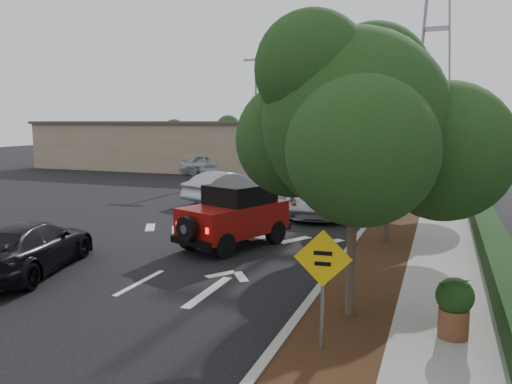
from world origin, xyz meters
The scene contains 19 objects.
ground centered at (0.00, 0.00, 0.00)m, with size 120.00×120.00×0.00m, color black.
curb centered at (4.60, 12.00, 0.07)m, with size 0.20×70.00×0.15m, color #9E9B93.
planting_strip centered at (5.60, 12.00, 0.06)m, with size 1.80×70.00×0.12m, color black.
sidewalk centered at (7.50, 12.00, 0.06)m, with size 2.00×70.00×0.12m, color gray.
hedge centered at (8.90, 12.00, 0.40)m, with size 0.80×70.00×0.80m, color black.
commercial_building centered at (-16.00, 30.00, 2.00)m, with size 22.00×12.00×4.00m, color #7C7255.
transmission_tower centered at (6.00, 48.00, 0.00)m, with size 7.00×4.00×28.00m, color slate, non-canonical shape.
street_tree_near centered at (5.60, -0.50, 0.00)m, with size 3.80×3.80×5.92m, color black, non-canonical shape.
street_tree_mid centered at (5.60, 6.50, 0.00)m, with size 3.20×3.20×5.32m, color black, non-canonical shape.
street_tree_far centered at (5.60, 13.00, 0.00)m, with size 3.40×3.40×5.62m, color black, non-canonical shape.
light_pole_a centered at (-6.50, 26.00, 0.00)m, with size 2.00×0.22×9.00m, color slate, non-canonical shape.
light_pole_b centered at (-7.50, 38.00, 0.00)m, with size 2.00×0.22×9.00m, color slate, non-canonical shape.
red_jeep centered at (0.90, 4.57, 1.07)m, with size 3.03×4.29×2.10m.
silver_suv_ahead centered at (2.23, 11.17, 0.80)m, with size 2.65×5.75×1.60m, color #A8AAAF.
black_suv_oncoming centered at (-3.44, -0.33, 0.74)m, with size 2.06×5.08×1.47m, color black.
silver_sedan_oncoming centered at (-3.21, 12.90, 0.79)m, with size 1.68×4.82×1.59m, color #999BA1.
parked_suv centered at (-9.71, 24.69, 0.84)m, with size 1.98×4.91×1.67m, color #B3B6BB.
speed_hump_sign centered at (5.40, -2.30, 1.53)m, with size 1.04×0.13×2.21m.
terracotta_planter centered at (7.65, -0.96, 0.83)m, with size 0.71×0.71×1.23m.
Camera 1 is at (7.30, -10.76, 4.23)m, focal length 35.00 mm.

